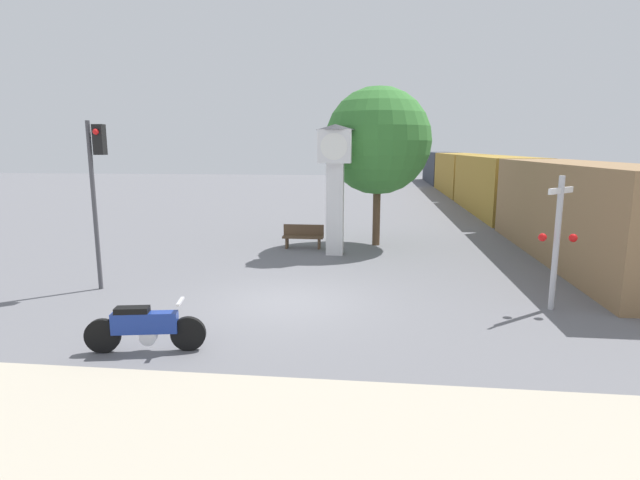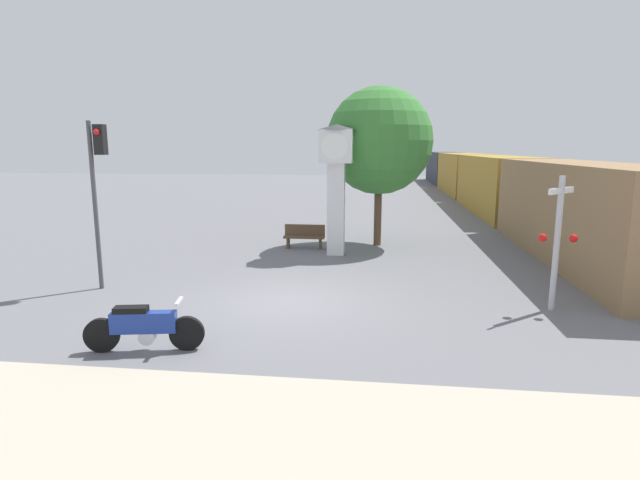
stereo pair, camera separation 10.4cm
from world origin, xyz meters
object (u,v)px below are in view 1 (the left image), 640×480
freight_train (474,178)px  bench (303,236)px  railroad_crossing_signal (557,237)px  clock_tower (335,169)px  motorcycle (145,327)px  street_tree (378,141)px  traffic_light (97,176)px

freight_train → bench: bearing=-117.7°
freight_train → bench: size_ratio=32.73×
railroad_crossing_signal → bench: bearing=136.4°
railroad_crossing_signal → freight_train: bearing=83.9°
clock_tower → bench: size_ratio=2.96×
motorcycle → clock_tower: (2.89, 9.42, 2.66)m
railroad_crossing_signal → bench: size_ratio=2.04×
motorcycle → street_tree: street_tree is taller
motorcycle → railroad_crossing_signal: size_ratio=0.70×
traffic_light → bench: (4.68, 6.38, -2.67)m
motorcycle → traffic_light: size_ratio=0.49×
motorcycle → railroad_crossing_signal: 9.52m
clock_tower → traffic_light: size_ratio=1.02×
clock_tower → traffic_light: clock_tower is taller
motorcycle → traffic_light: (-3.12, 4.03, 2.67)m
freight_train → traffic_light: (-14.60, -25.25, 1.46)m
traffic_light → street_tree: size_ratio=0.74×
railroad_crossing_signal → street_tree: 9.23m
motorcycle → bench: bearing=70.8°
freight_train → motorcycle: bearing=-111.4°
freight_train → street_tree: bearing=-111.6°
clock_tower → street_tree: bearing=52.4°
traffic_light → street_tree: 10.57m
clock_tower → street_tree: (1.52, 1.97, 1.01)m
bench → traffic_light: bearing=-126.2°
street_tree → bench: bearing=-161.0°
motorcycle → street_tree: size_ratio=0.36×
railroad_crossing_signal → traffic_light: bearing=177.8°
street_tree → bench: (-2.85, -0.98, -3.67)m
traffic_light → railroad_crossing_signal: bearing=-2.2°
motorcycle → freight_train: freight_train is taller
motorcycle → bench: size_ratio=1.43×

